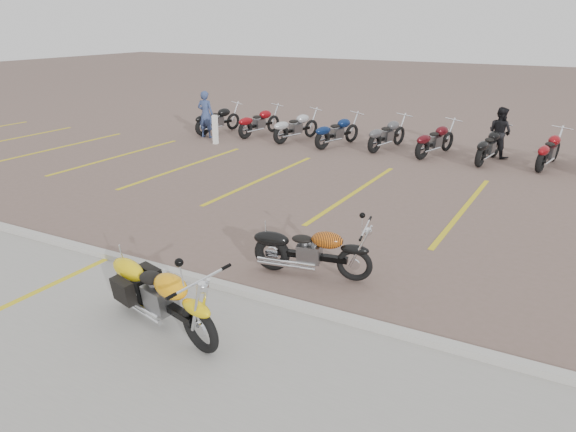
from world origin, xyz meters
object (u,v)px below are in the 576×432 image
yellow_cruiser (164,297)px  bollard (215,130)px  person_b (500,132)px  flame_cruiser (310,252)px  person_a (206,114)px

yellow_cruiser → bollard: size_ratio=2.31×
person_b → bollard: person_b is taller
bollard → yellow_cruiser: bearing=-57.2°
flame_cruiser → bollard: (-7.72, 7.90, 0.08)m
person_a → person_b: 10.12m
flame_cruiser → person_a: person_a is taller
bollard → person_b: bearing=16.6°
flame_cruiser → bollard: bearing=124.1°
yellow_cruiser → person_b: person_b is taller
flame_cruiser → bollard: bollard is taller
bollard → flame_cruiser: bearing=-45.6°
yellow_cruiser → person_a: bearing=140.2°
flame_cruiser → bollard: size_ratio=2.06×
person_b → yellow_cruiser: bearing=108.0°
yellow_cruiser → person_a: person_a is taller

